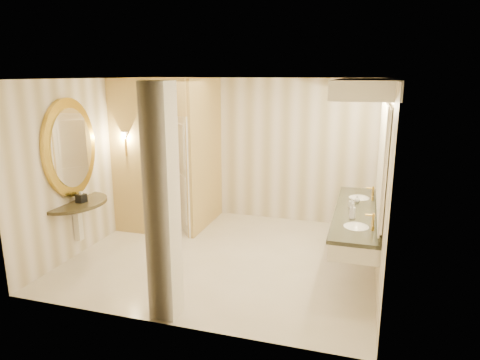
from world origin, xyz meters
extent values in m
plane|color=#F1E4D0|center=(0.00, 0.00, 0.00)|extent=(4.50, 4.50, 0.00)
plane|color=silver|center=(0.00, 0.00, 2.70)|extent=(4.50, 4.50, 0.00)
cube|color=white|center=(0.00, 2.00, 1.35)|extent=(4.50, 0.02, 2.70)
cube|color=white|center=(0.00, -2.00, 1.35)|extent=(4.50, 0.02, 2.70)
cube|color=white|center=(-2.25, 0.00, 1.35)|extent=(0.02, 4.00, 2.70)
cube|color=white|center=(2.25, 0.00, 1.35)|extent=(0.02, 4.00, 2.70)
cube|color=#D4C76F|center=(-0.80, 1.25, 1.35)|extent=(0.10, 1.50, 2.70)
cube|color=#D4C76F|center=(-1.93, 0.50, 1.35)|extent=(0.65, 0.10, 2.70)
cube|color=#D4C76F|center=(-1.20, 0.50, 2.40)|extent=(0.80, 0.10, 0.60)
cube|color=white|center=(-1.05, 0.81, 1.05)|extent=(0.54, 0.65, 2.10)
cylinder|color=#B58D3A|center=(-1.93, 0.43, 1.55)|extent=(0.03, 0.03, 0.30)
cone|color=white|center=(-1.93, 0.43, 1.75)|extent=(0.14, 0.14, 0.14)
cube|color=white|center=(1.95, 0.15, 0.73)|extent=(0.60, 2.52, 0.24)
cube|color=black|center=(1.95, 0.15, 0.85)|extent=(0.64, 2.56, 0.05)
cube|color=black|center=(2.23, 0.15, 0.92)|extent=(0.03, 2.52, 0.10)
ellipsoid|color=white|center=(1.95, -0.53, 0.83)|extent=(0.40, 0.44, 0.15)
cylinder|color=#B58D3A|center=(2.15, -0.53, 0.96)|extent=(0.03, 0.03, 0.22)
ellipsoid|color=white|center=(1.95, 0.83, 0.83)|extent=(0.40, 0.44, 0.15)
cylinder|color=#B58D3A|center=(2.15, 0.83, 0.96)|extent=(0.03, 0.03, 0.22)
cube|color=white|center=(2.23, 0.15, 1.70)|extent=(0.03, 2.52, 1.40)
cube|color=white|center=(1.95, 0.15, 2.59)|extent=(0.75, 2.72, 0.22)
cylinder|color=black|center=(-2.23, -0.63, 0.85)|extent=(1.13, 1.13, 0.05)
cube|color=white|center=(-2.19, -0.63, 0.55)|extent=(0.10, 0.10, 0.60)
cylinder|color=gold|center=(-2.21, -0.63, 1.70)|extent=(0.07, 1.13, 1.13)
cylinder|color=white|center=(-2.17, -0.63, 1.70)|extent=(0.02, 0.91, 0.91)
cube|color=white|center=(-0.12, -1.80, 1.35)|extent=(0.30, 0.30, 2.70)
cube|color=black|center=(-2.08, -0.64, 0.94)|extent=(0.15, 0.15, 0.13)
imported|color=white|center=(-1.95, 1.75, 0.40)|extent=(0.50, 0.81, 0.80)
imported|color=beige|center=(1.85, 0.27, 0.95)|extent=(0.08, 0.08, 0.14)
imported|color=silver|center=(1.92, 0.53, 0.93)|extent=(0.11, 0.11, 0.11)
imported|color=#C6B28C|center=(1.88, -0.24, 0.99)|extent=(0.09, 0.10, 0.22)
camera|label=1|loc=(2.01, -5.89, 2.76)|focal=32.00mm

